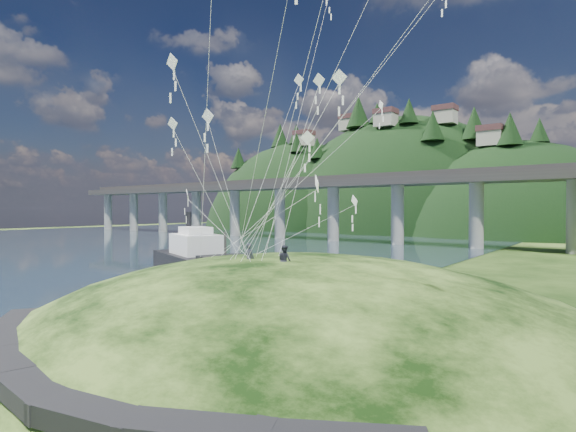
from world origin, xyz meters
The scene contains 10 objects.
ground centered at (0.00, 0.00, 0.00)m, with size 320.00×320.00×0.00m, color black.
water centered at (-72.00, 30.00, 0.01)m, with size 240.00×240.00×0.00m, color #2F4456.
grass_hill centered at (8.00, 2.00, -1.50)m, with size 36.00×32.00×13.00m.
footpath centered at (7.46, -9.74, 2.08)m, with size 22.29×5.84×0.83m.
bridge centered at (-26.46, 70.07, 9.70)m, with size 160.00×11.00×15.00m.
far_ridge centered at (-43.58, 122.17, -7.44)m, with size 153.00×70.00×94.50m.
work_barge centered at (-14.56, 15.34, 1.78)m, with size 20.87×12.49×7.09m.
wooden_dock centered at (-8.21, 7.60, 0.42)m, with size 13.42×3.69×0.95m.
kite_flyers centered at (7.52, 0.07, 5.71)m, with size 3.01×0.79×1.58m.
kite_swarm centered at (7.90, 2.33, 15.51)m, with size 17.08×16.19×20.61m.
Camera 1 is at (21.72, -17.17, 7.51)m, focal length 28.00 mm.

